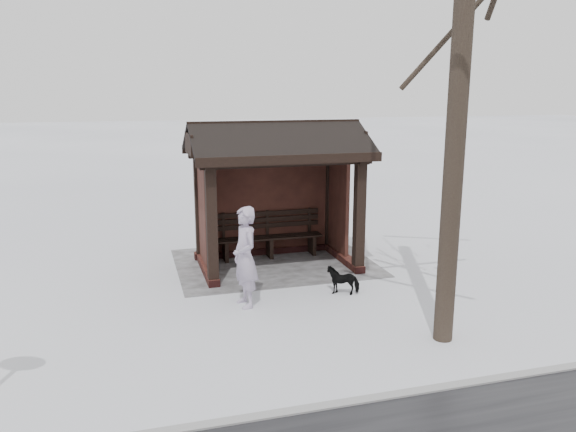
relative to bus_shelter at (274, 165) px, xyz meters
name	(u,v)px	position (x,y,z in m)	size (l,w,h in m)	color
ground	(277,266)	(0.00, 0.16, -2.17)	(120.00, 120.00, 0.00)	silver
kerb	(391,397)	(0.00, 5.66, -2.16)	(120.00, 0.15, 0.06)	gray
trampled_patch	(274,263)	(0.00, -0.04, -2.16)	(4.20, 3.20, 0.02)	#949399
bus_shelter	(274,165)	(0.00, 0.00, 0.00)	(3.60, 2.40, 3.09)	#381514
pedestrian	(245,257)	(1.10, 2.21, -1.28)	(0.65, 0.42, 1.77)	#A99BB5
dog	(343,280)	(-0.77, 2.09, -1.91)	(0.27, 0.60, 0.51)	black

